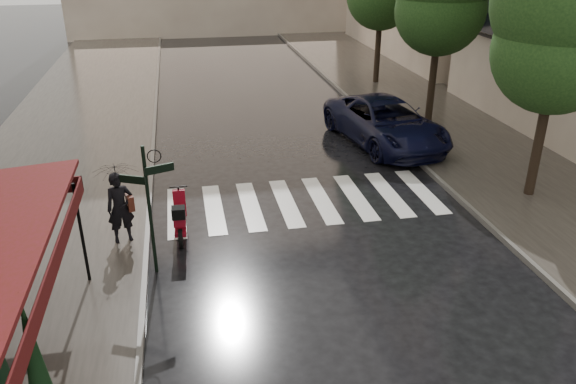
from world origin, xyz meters
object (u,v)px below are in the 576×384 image
object	(u,v)px
scooter	(180,218)
parasol_front	(37,370)
pedestrian_with_umbrella	(116,179)
parked_car	(385,122)

from	to	relation	value
scooter	parasol_front	bearing A→B (deg)	-105.97
parasol_front	scooter	bearing A→B (deg)	72.42
pedestrian_with_umbrella	parked_car	size ratio (longest dim) A/B	0.43
pedestrian_with_umbrella	parasol_front	distance (m)	6.27
parasol_front	parked_car	bearing A→B (deg)	51.51
pedestrian_with_umbrella	scooter	xyz separation A→B (m)	(1.40, 0.14, -1.27)
pedestrian_with_umbrella	scooter	world-z (taller)	pedestrian_with_umbrella
scooter	pedestrian_with_umbrella	bearing A→B (deg)	-172.52
scooter	parasol_front	xyz separation A→B (m)	(-2.02, -6.38, 1.06)
pedestrian_with_umbrella	scooter	bearing A→B (deg)	-10.46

